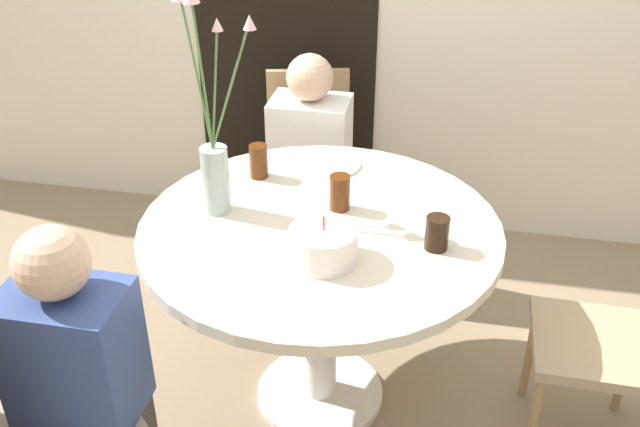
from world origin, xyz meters
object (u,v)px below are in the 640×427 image
at_px(drink_glass_2, 259,161).
at_px(birthday_cake, 324,245).
at_px(side_plate, 332,165).
at_px(person_guest, 311,176).
at_px(chair_near_front, 625,328).
at_px(drink_glass_1, 437,233).
at_px(flower_vase, 213,146).
at_px(drink_glass_0, 340,192).
at_px(chair_left_flank, 309,158).
at_px(person_boy, 83,396).
at_px(chair_far_back, 26,418).

bearing_deg(drink_glass_2, birthday_cake, -55.41).
relative_size(side_plate, person_guest, 0.20).
bearing_deg(chair_near_front, drink_glass_1, -84.48).
distance_m(flower_vase, drink_glass_0, 0.45).
distance_m(birthday_cake, drink_glass_0, 0.31).
relative_size(chair_left_flank, drink_glass_1, 8.33).
xyz_separation_m(chair_left_flank, drink_glass_1, (0.63, -1.05, 0.32)).
bearing_deg(birthday_cake, person_boy, -145.92).
height_order(drink_glass_0, person_guest, person_guest).
relative_size(chair_left_flank, person_guest, 0.85).
relative_size(drink_glass_2, person_guest, 0.12).
distance_m(birthday_cake, person_guest, 1.11).
height_order(side_plate, drink_glass_1, drink_glass_1).
xyz_separation_m(person_guest, person_boy, (-0.37, -1.45, 0.00)).
distance_m(drink_glass_2, person_boy, 1.01).
height_order(chair_left_flank, person_guest, person_guest).
height_order(chair_far_back, drink_glass_1, chair_far_back).
height_order(chair_left_flank, flower_vase, flower_vase).
xyz_separation_m(side_plate, drink_glass_1, (0.42, -0.49, 0.05)).
bearing_deg(side_plate, chair_far_back, -119.10).
bearing_deg(drink_glass_2, person_boy, -107.76).
height_order(chair_left_flank, person_boy, person_boy).
height_order(flower_vase, person_guest, flower_vase).
height_order(drink_glass_0, drink_glass_2, same).
bearing_deg(chair_near_front, drink_glass_0, -96.64).
relative_size(chair_far_back, person_boy, 0.85).
distance_m(chair_far_back, person_guest, 1.64).
bearing_deg(side_plate, person_guest, 112.56).
distance_m(flower_vase, drink_glass_1, 0.77).
bearing_deg(chair_near_front, person_boy, -67.93).
relative_size(chair_left_flank, chair_far_back, 1.00).
relative_size(chair_left_flank, flower_vase, 1.23).
bearing_deg(chair_near_front, birthday_cake, -78.16).
relative_size(birthday_cake, side_plate, 0.96).
xyz_separation_m(chair_left_flank, chair_near_front, (1.25, -1.00, 0.00)).
xyz_separation_m(side_plate, drink_glass_0, (0.08, -0.31, 0.06)).
xyz_separation_m(drink_glass_1, person_boy, (-0.96, -0.56, -0.33)).
distance_m(side_plate, drink_glass_2, 0.29).
bearing_deg(drink_glass_1, chair_left_flank, 120.84).
relative_size(chair_near_front, person_guest, 0.85).
bearing_deg(birthday_cake, chair_left_flank, 104.00).
bearing_deg(drink_glass_1, flower_vase, 171.84).
bearing_deg(flower_vase, drink_glass_2, 72.10).
xyz_separation_m(birthday_cake, drink_glass_1, (0.33, 0.13, 0.00)).
bearing_deg(drink_glass_1, chair_near_front, 4.30).
distance_m(person_guest, person_boy, 1.50).
height_order(flower_vase, side_plate, flower_vase).
distance_m(chair_left_flank, side_plate, 0.65).
distance_m(birthday_cake, drink_glass_2, 0.59).
distance_m(chair_far_back, drink_glass_1, 1.30).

